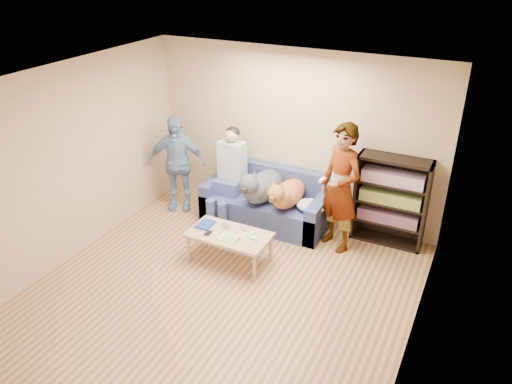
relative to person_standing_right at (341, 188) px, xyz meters
The scene contains 27 objects.
ground 2.29m from the person_standing_right, 116.74° to the right, with size 5.00×5.00×0.00m, color brown.
ceiling 2.69m from the person_standing_right, 116.74° to the right, with size 5.00×5.00×0.00m, color white.
wall_back 1.20m from the person_standing_right, 146.49° to the left, with size 4.50×4.50×0.00m, color tan.
wall_front 4.49m from the person_standing_right, 102.18° to the right, with size 4.50×4.50×0.00m, color tan.
wall_left 3.72m from the person_standing_right, 149.59° to the right, with size 5.00×5.00×0.00m, color tan.
wall_right 2.32m from the person_standing_right, 55.14° to the right, with size 5.00×5.00×0.00m, color tan.
blanket 0.60m from the person_standing_right, 169.49° to the left, with size 0.43×0.37×0.15m, color #ADACB1.
person_standing_right is the anchor object (origin of this frame).
person_standing_left 2.67m from the person_standing_right, behind, with size 0.91×0.38×1.56m, color #788DC1.
held_controller 0.33m from the person_standing_right, 135.00° to the right, with size 0.04×0.12×0.03m, color white.
notebook_blue 1.91m from the person_standing_right, 149.15° to the right, with size 0.20×0.26×0.03m, color navy.
papers 1.65m from the person_standing_right, 135.99° to the right, with size 0.26×0.20×0.01m, color silver.
magazine 1.61m from the person_standing_right, 135.75° to the right, with size 0.22×0.17×0.01m, color #B8AB93.
camera_silver 1.64m from the person_standing_right, 146.11° to the right, with size 0.11×0.06×0.05m, color #B6B6BB.
controller_a 1.36m from the person_standing_right, 135.27° to the right, with size 0.04×0.13×0.03m, color white.
controller_b 1.37m from the person_standing_right, 130.19° to the right, with size 0.09×0.06×0.03m, color silver.
headphone_cup_a 1.50m from the person_standing_right, 134.10° to the right, with size 0.07×0.07×0.02m, color white.
headphone_cup_b 1.44m from the person_standing_right, 136.44° to the right, with size 0.07×0.07×0.02m, color white.
pen_orange 1.74m from the person_standing_right, 136.18° to the right, with size 0.01×0.01×0.14m, color orange.
pen_black 1.43m from the person_standing_right, 142.52° to the right, with size 0.01×0.01×0.14m, color black.
wallet 1.88m from the person_standing_right, 142.11° to the right, with size 0.07×0.12×0.01m, color black.
sofa 1.37m from the person_standing_right, 169.49° to the left, with size 1.90×0.85×0.82m.
person_seated 1.79m from the person_standing_right, behind, with size 0.40×0.73×1.47m.
dog_gray 1.24m from the person_standing_right, behind, with size 0.46×1.27×0.66m.
dog_tan 0.86m from the person_standing_right, behind, with size 0.39×1.15×0.56m.
coffee_table 1.64m from the person_standing_right, 139.94° to the right, with size 1.10×0.60×0.42m.
bookshelf 0.79m from the person_standing_right, 36.94° to the left, with size 1.00×0.34×1.30m.
Camera 1 is at (2.59, -4.06, 3.90)m, focal length 35.00 mm.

